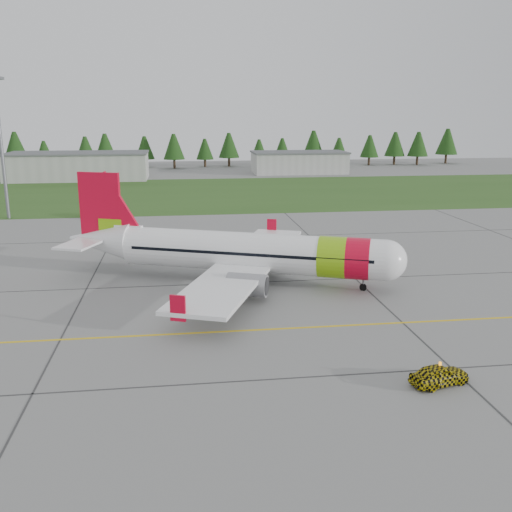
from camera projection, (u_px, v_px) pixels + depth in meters
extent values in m
plane|color=gray|center=(294.00, 378.00, 34.04)|extent=(320.00, 320.00, 0.00)
cylinder|color=white|center=(252.00, 252.00, 52.58)|extent=(23.88, 12.36, 3.64)
sphere|color=white|center=(386.00, 260.00, 49.72)|extent=(3.64, 3.64, 3.64)
cone|color=white|center=(101.00, 240.00, 56.14)|extent=(7.41, 5.80, 3.64)
cube|color=black|center=(390.00, 257.00, 49.57)|extent=(2.28, 2.81, 0.52)
cylinder|color=#84C40E|center=(333.00, 257.00, 50.82)|extent=(3.63, 4.35, 3.72)
cylinder|color=red|center=(358.00, 259.00, 50.29)|extent=(3.28, 4.21, 3.72)
cube|color=white|center=(247.00, 263.00, 52.94)|extent=(15.82, 29.63, 0.34)
cube|color=red|center=(272.00, 227.00, 66.99)|extent=(1.10, 0.57, 1.87)
cube|color=red|center=(178.00, 308.00, 39.09)|extent=(1.10, 0.57, 1.87)
cylinder|color=gray|center=(273.00, 256.00, 57.56)|extent=(3.85, 3.06, 1.96)
cylinder|color=gray|center=(247.00, 285.00, 47.91)|extent=(3.85, 3.06, 1.96)
cube|color=red|center=(100.00, 209.00, 55.33)|extent=(4.11, 1.90, 7.09)
cube|color=#84C40E|center=(111.00, 230.00, 55.59)|extent=(2.40, 1.26, 2.24)
cube|color=white|center=(96.00, 238.00, 56.19)|extent=(6.75, 11.07, 0.21)
cylinder|color=slate|center=(363.00, 283.00, 50.71)|extent=(0.17, 0.17, 1.31)
cylinder|color=black|center=(363.00, 287.00, 50.79)|extent=(0.69, 0.48, 0.63)
cylinder|color=slate|center=(245.00, 265.00, 55.86)|extent=(0.21, 0.21, 1.77)
cylinder|color=black|center=(241.00, 269.00, 56.05)|extent=(1.06, 0.75, 0.97)
cylinder|color=slate|center=(229.00, 280.00, 50.95)|extent=(0.21, 0.21, 1.77)
cylinder|color=black|center=(225.00, 284.00, 51.13)|extent=(1.06, 0.75, 0.97)
imported|color=gold|center=(441.00, 356.00, 32.81)|extent=(1.57, 1.72, 3.60)
imported|color=white|center=(87.00, 204.00, 86.16)|extent=(1.60, 1.54, 3.99)
cube|color=#30561E|center=(212.00, 193.00, 112.85)|extent=(320.00, 50.00, 0.03)
cube|color=gold|center=(272.00, 329.00, 41.72)|extent=(120.00, 0.25, 0.02)
cube|color=#A8A8A3|center=(79.00, 167.00, 135.17)|extent=(32.00, 14.00, 6.00)
cube|color=#A8A8A3|center=(299.00, 163.00, 150.05)|extent=(24.00, 12.00, 5.20)
cylinder|color=slate|center=(2.00, 151.00, 83.22)|extent=(0.50, 0.50, 20.00)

